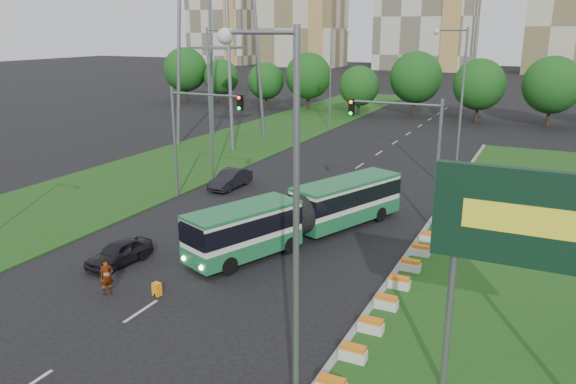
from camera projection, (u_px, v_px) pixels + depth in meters
The scene contains 17 objects.
ground at pixel (265, 272), 28.51m from camera, with size 360.00×360.00×0.00m, color black.
grass_median at pixel (549, 258), 30.05m from camera, with size 14.00×60.00×0.15m, color #1D4E16.
median_kerb at pixel (420, 238), 32.92m from camera, with size 0.30×60.00×0.18m, color gray.
left_verge at pixel (223, 149), 57.60m from camera, with size 12.00×110.00×0.10m, color #1D4E16.
lane_markings at pixel (344, 176), 47.08m from camera, with size 0.20×100.00×0.01m, color #B9BAB3, non-canonical shape.
flower_planters at pixel (393, 292), 25.36m from camera, with size 1.10×15.90×0.60m, color silver, non-canonical shape.
billboard at pixel (536, 231), 16.52m from camera, with size 6.00×0.37×8.00m.
traffic_mast_median at pixel (412, 142), 33.71m from camera, with size 5.76×0.32×8.00m.
traffic_mast_left at pixel (193, 126), 39.10m from camera, with size 5.76×0.32×8.00m.
street_lamps at pixel (295, 122), 36.74m from camera, with size 36.00×60.00×12.00m, color gray, non-canonical shape.
tree_line at pixel (537, 90), 70.79m from camera, with size 120.00×8.00×9.00m, color #144A13, non-canonical shape.
midrise_west at pixel (223, 10), 192.71m from camera, with size 22.00×14.00×36.00m, color beige.
articulated_bus at pixel (300, 213), 32.75m from camera, with size 2.38×15.28×2.52m.
car_left_near at pixel (119, 253), 29.31m from camera, with size 1.52×3.77×1.29m, color black.
car_left_far at pixel (230, 179), 43.38m from camera, with size 1.51×4.32×1.42m, color black.
pedestrian at pixel (107, 277), 25.91m from camera, with size 0.64×0.42×1.76m, color gray.
shopping_trolley at pixel (157, 289), 25.93m from camera, with size 0.36×0.38×0.62m.
Camera 1 is at (12.33, -23.18, 11.89)m, focal length 35.00 mm.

